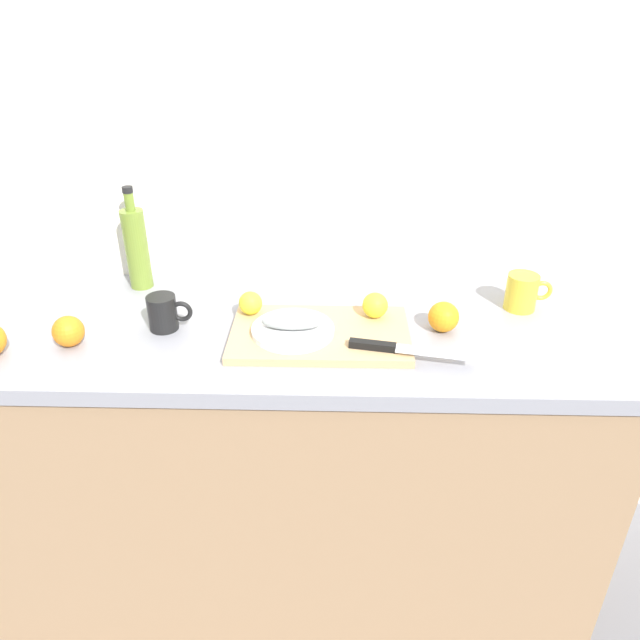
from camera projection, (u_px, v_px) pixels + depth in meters
name	position (u px, v px, depth m)	size (l,w,h in m)	color
ground_plane	(247.00, 563.00, 2.00)	(12.00, 12.00, 0.00)	slate
back_wall	(236.00, 157.00, 1.68)	(3.20, 0.05, 2.50)	white
kitchen_counter	(238.00, 458.00, 1.78)	(2.00, 0.60, 0.90)	#9E7A56
cutting_board	(320.00, 334.00, 1.51)	(0.44, 0.27, 0.02)	tan
white_plate	(293.00, 330.00, 1.49)	(0.20, 0.20, 0.01)	white
fish_fillet	(293.00, 321.00, 1.48)	(0.15, 0.06, 0.04)	#999E99
chef_knife	(395.00, 348.00, 1.41)	(0.29, 0.08, 0.02)	silver
lemon_0	(250.00, 303.00, 1.56)	(0.06, 0.06, 0.06)	yellow
lemon_1	(375.00, 305.00, 1.55)	(0.07, 0.07, 0.07)	yellow
olive_oil_bottle	(136.00, 247.00, 1.71)	(0.06, 0.06, 0.29)	olive
coffee_mug_1	(164.00, 313.00, 1.53)	(0.11, 0.07, 0.09)	black
coffee_mug_2	(522.00, 292.00, 1.62)	(0.12, 0.08, 0.10)	yellow
orange_0	(68.00, 331.00, 1.46)	(0.08, 0.08, 0.08)	orange
orange_3	(444.00, 317.00, 1.52)	(0.08, 0.08, 0.08)	orange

